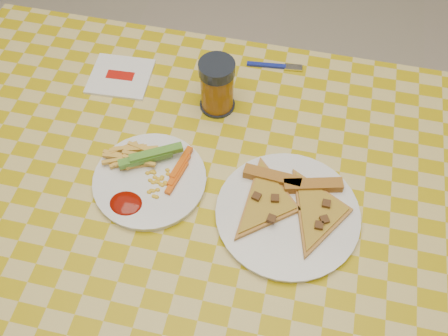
{
  "coord_description": "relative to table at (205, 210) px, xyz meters",
  "views": [
    {
      "loc": [
        0.15,
        -0.48,
        1.59
      ],
      "look_at": [
        0.03,
        0.05,
        0.78
      ],
      "focal_mm": 40.0,
      "sensor_mm": 36.0,
      "label": 1
    }
  ],
  "objects": [
    {
      "name": "pizza_slices",
      "position": [
        0.17,
        -0.0,
        0.09
      ],
      "size": [
        0.27,
        0.24,
        0.02
      ],
      "color": "#BA7039",
      "rests_on": "plate_right"
    },
    {
      "name": "fork",
      "position": [
        0.08,
        0.37,
        0.08
      ],
      "size": [
        0.13,
        0.03,
        0.01
      ],
      "rotation": [
        0.0,
        0.0,
        0.11
      ],
      "color": "navy",
      "rests_on": "table"
    },
    {
      "name": "table",
      "position": [
        0.0,
        0.0,
        0.0
      ],
      "size": [
        1.28,
        0.88,
        0.76
      ],
      "color": "silver",
      "rests_on": "ground"
    },
    {
      "name": "plate_left",
      "position": [
        -0.11,
        -0.0,
        0.08
      ],
      "size": [
        0.25,
        0.25,
        0.01
      ],
      "primitive_type": "cylinder",
      "rotation": [
        0.0,
        0.0,
        -0.16
      ],
      "color": "white",
      "rests_on": "table"
    },
    {
      "name": "ground",
      "position": [
        0.0,
        0.0,
        -0.68
      ],
      "size": [
        8.0,
        8.0,
        0.0
      ],
      "primitive_type": "plane",
      "color": "beige",
      "rests_on": "ground"
    },
    {
      "name": "napkin",
      "position": [
        -0.26,
        0.26,
        0.08
      ],
      "size": [
        0.14,
        0.13,
        0.01
      ],
      "rotation": [
        0.0,
        0.0,
        0.06
      ],
      "color": "white",
      "rests_on": "table"
    },
    {
      "name": "plate_right",
      "position": [
        0.17,
        -0.02,
        0.08
      ],
      "size": [
        0.35,
        0.35,
        0.01
      ],
      "primitive_type": "cylinder",
      "rotation": [
        0.0,
        0.0,
        -0.43
      ],
      "color": "white",
      "rests_on": "table"
    },
    {
      "name": "fries_veggies",
      "position": [
        -0.12,
        0.01,
        0.1
      ],
      "size": [
        0.19,
        0.18,
        0.04
      ],
      "color": "gold",
      "rests_on": "plate_left"
    },
    {
      "name": "drink_glass",
      "position": [
        -0.02,
        0.22,
        0.14
      ],
      "size": [
        0.08,
        0.08,
        0.13
      ],
      "color": "black",
      "rests_on": "table"
    }
  ]
}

